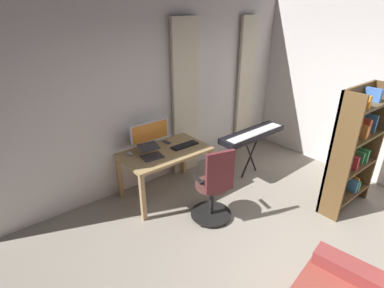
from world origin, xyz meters
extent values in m
plane|color=gray|center=(0.00, 0.00, 0.00)|extent=(7.09, 7.09, 0.00)
cube|color=silver|center=(0.00, -2.73, 1.44)|extent=(5.34, 0.10, 2.87)
cube|color=beige|center=(-1.89, -2.62, 1.26)|extent=(0.38, 0.06, 2.51)
cube|color=beige|center=(-0.47, -2.62, 1.26)|extent=(0.49, 0.06, 2.51)
cube|color=tan|center=(0.23, -2.20, 0.71)|extent=(1.27, 0.76, 0.04)
cube|color=tan|center=(-0.36, -1.86, 0.34)|extent=(0.06, 0.06, 0.69)
cube|color=tan|center=(0.82, -1.86, 0.34)|extent=(0.06, 0.06, 0.69)
cube|color=tan|center=(-0.36, -2.54, 0.34)|extent=(0.06, 0.06, 0.69)
cube|color=tan|center=(0.82, -2.54, 0.34)|extent=(0.06, 0.06, 0.69)
cylinder|color=black|center=(0.07, -1.35, 0.04)|extent=(0.56, 0.56, 0.02)
sphere|color=black|center=(-0.18, -1.28, 0.03)|extent=(0.05, 0.05, 0.05)
sphere|color=black|center=(-0.07, -1.56, 0.03)|extent=(0.05, 0.05, 0.05)
sphere|color=black|center=(0.23, -1.55, 0.03)|extent=(0.05, 0.05, 0.05)
sphere|color=black|center=(0.31, -1.26, 0.03)|extent=(0.05, 0.05, 0.05)
sphere|color=black|center=(0.06, -1.09, 0.03)|extent=(0.05, 0.05, 0.05)
cylinder|color=black|center=(0.07, -1.35, 0.26)|extent=(0.06, 0.06, 0.44)
cylinder|color=brown|center=(0.07, -1.35, 0.51)|extent=(0.54, 0.54, 0.05)
cube|color=maroon|center=(0.12, -1.16, 0.80)|extent=(0.37, 0.15, 0.55)
cube|color=black|center=(0.26, -1.40, 0.64)|extent=(0.10, 0.24, 0.03)
cube|color=black|center=(-0.12, -1.30, 0.64)|extent=(0.10, 0.24, 0.03)
cylinder|color=silver|center=(0.31, -2.46, 0.73)|extent=(0.18, 0.18, 0.01)
cylinder|color=silver|center=(0.31, -2.46, 0.78)|extent=(0.04, 0.04, 0.07)
cube|color=silver|center=(0.31, -2.46, 0.96)|extent=(0.63, 0.03, 0.31)
cube|color=orange|center=(0.31, -2.44, 0.96)|extent=(0.58, 0.01, 0.27)
cube|color=black|center=(-0.09, -2.15, 0.74)|extent=(0.43, 0.14, 0.02)
cube|color=#333338|center=(0.48, -2.14, 0.74)|extent=(0.30, 0.24, 0.02)
cube|color=#333338|center=(0.47, -2.24, 0.85)|extent=(0.30, 0.23, 0.05)
ellipsoid|color=#B7BCC1|center=(0.70, -2.40, 0.74)|extent=(0.06, 0.10, 0.04)
cube|color=#333338|center=(0.05, -2.43, 0.73)|extent=(0.08, 0.15, 0.01)
cube|color=brown|center=(-2.03, -0.35, 0.87)|extent=(0.04, 0.30, 1.74)
cube|color=brown|center=(-1.17, -0.35, 0.87)|extent=(0.04, 0.30, 1.74)
cube|color=brown|center=(-1.60, -0.48, 0.87)|extent=(0.90, 0.04, 1.74)
cube|color=brown|center=(-1.60, -0.35, 0.22)|extent=(0.83, 0.30, 0.04)
cube|color=brown|center=(-1.60, -0.35, 0.65)|extent=(0.83, 0.30, 0.04)
cube|color=brown|center=(-1.60, -0.35, 1.09)|extent=(0.83, 0.30, 0.04)
cube|color=brown|center=(-1.60, -0.35, 1.53)|extent=(0.83, 0.30, 0.04)
cube|color=#47A155|center=(-1.74, -0.35, 0.31)|extent=(0.05, 0.25, 0.15)
cube|color=#3BA15E|center=(-1.78, -0.35, 0.77)|extent=(0.05, 0.23, 0.19)
cube|color=orange|center=(-1.53, -0.35, 1.19)|extent=(0.07, 0.23, 0.17)
cube|color=#D74B32|center=(-1.73, -0.35, 1.62)|extent=(0.05, 0.19, 0.15)
cube|color=#4184C4|center=(-1.66, -0.35, 0.33)|extent=(0.05, 0.25, 0.19)
cube|color=#D2383D|center=(-1.47, -0.35, 0.77)|extent=(0.04, 0.24, 0.19)
cube|color=teal|center=(-1.83, -0.35, 1.22)|extent=(0.04, 0.18, 0.23)
cube|color=orange|center=(-1.31, -0.35, 1.62)|extent=(0.04, 0.26, 0.16)
cube|color=orange|center=(-1.74, -0.35, 0.33)|extent=(0.05, 0.20, 0.19)
cube|color=#419853|center=(-1.70, -0.35, 0.76)|extent=(0.04, 0.19, 0.17)
cube|color=#BD4025|center=(-1.57, -0.35, 1.23)|extent=(0.07, 0.22, 0.24)
cube|color=#3E6EC3|center=(-1.71, -0.35, 1.63)|extent=(0.06, 0.19, 0.17)
cylinder|color=black|center=(-1.20, -1.79, 0.35)|extent=(0.40, 0.04, 0.71)
cylinder|color=black|center=(-1.20, -1.79, 0.35)|extent=(0.40, 0.04, 0.71)
cube|color=black|center=(-1.20, -1.79, 0.75)|extent=(1.28, 0.35, 0.09)
cube|color=white|center=(-1.21, -1.73, 0.80)|extent=(1.17, 0.20, 0.01)
camera|label=1|loc=(2.31, 1.05, 2.61)|focal=27.52mm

